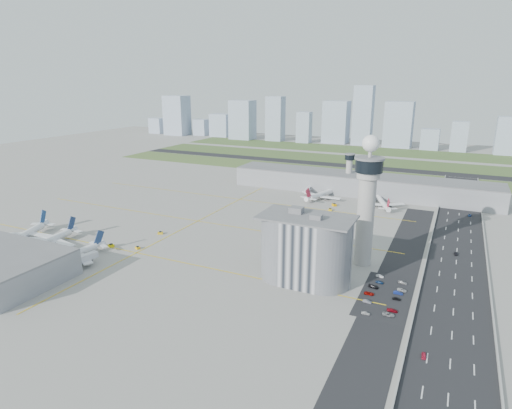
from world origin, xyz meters
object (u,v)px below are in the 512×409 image
at_px(airplane_near_a, 24,230).
at_px(airplane_far_b, 383,200).
at_px(secondary_tower, 349,169).
at_px(car_hw_2, 470,215).
at_px(airplane_near_b, 47,237).
at_px(airplane_far_a, 322,191).
at_px(jet_bridge_far_1, 370,196).
at_px(car_hw_1, 456,254).
at_px(car_lot_0, 366,313).
at_px(admin_building, 306,249).
at_px(car_lot_5, 380,276).
at_px(control_tower, 367,196).
at_px(car_lot_10, 402,290).
at_px(jet_bridge_near_1, 29,255).
at_px(car_lot_8, 397,299).
at_px(car_lot_2, 369,293).
at_px(jet_bridge_far_0, 309,190).
at_px(tug_1, 111,245).
at_px(car_lot_6, 388,314).
at_px(car_lot_9, 398,293).
at_px(car_lot_3, 374,287).
at_px(airplane_near_c, 70,251).
at_px(car_lot_7, 392,310).
at_px(tug_5, 334,205).
at_px(car_lot_11, 403,283).
at_px(car_hw_4, 450,192).
at_px(car_hw_0, 424,356).
at_px(tug_0, 46,250).
at_px(tug_2, 138,248).
at_px(car_lot_4, 380,282).
at_px(car_lot_1, 367,301).

xyz_separation_m(airplane_near_a, airplane_far_b, (174.11, 159.50, -0.95)).
bearing_deg(secondary_tower, car_hw_2, -18.78).
height_order(airplane_near_b, airplane_far_a, airplane_near_b).
xyz_separation_m(jet_bridge_far_1, car_hw_1, (62.39, -91.55, -2.19)).
xyz_separation_m(airplane_near_b, car_lot_0, (173.85, 3.26, -5.31)).
distance_m(admin_building, car_lot_5, 38.60).
height_order(control_tower, car_lot_10, control_tower).
xyz_separation_m(jet_bridge_near_1, car_lot_8, (176.16, 37.47, -2.27)).
bearing_deg(car_lot_2, jet_bridge_far_0, 22.74).
xyz_separation_m(admin_building, tug_1, (-110.50, -7.16, -14.38)).
relative_size(airplane_near_b, car_lot_6, 9.11).
distance_m(secondary_tower, car_lot_9, 180.33).
relative_size(car_lot_10, car_hw_2, 0.89).
relative_size(airplane_far_a, car_lot_8, 11.95).
height_order(jet_bridge_far_0, car_lot_3, jet_bridge_far_0).
bearing_deg(tug_1, car_hw_2, 133.70).
bearing_deg(admin_building, car_lot_9, 5.59).
xyz_separation_m(airplane_near_c, car_hw_1, (177.44, 93.03, -4.89)).
relative_size(jet_bridge_far_0, car_lot_7, 3.31).
xyz_separation_m(tug_5, car_lot_8, (61.89, -127.04, -0.45)).
height_order(car_lot_6, car_lot_11, car_lot_6).
bearing_deg(car_hw_4, car_lot_7, -99.02).
relative_size(jet_bridge_far_1, car_hw_2, 3.09).
bearing_deg(car_lot_8, car_lot_11, -3.08).
bearing_deg(car_lot_11, car_lot_0, 171.25).
xyz_separation_m(control_tower, tug_5, (-40.73, 95.51, -34.01)).
xyz_separation_m(car_lot_2, car_hw_0, (25.06, -36.15, 0.03)).
distance_m(airplane_near_b, car_lot_6, 182.27).
relative_size(control_tower, admin_building, 1.54).
height_order(airplane_near_c, car_hw_2, airplane_near_c).
xyz_separation_m(tug_0, tug_1, (26.73, 20.07, -0.08)).
distance_m(tug_2, car_lot_9, 136.36).
bearing_deg(car_lot_4, airplane_near_b, 109.93).
distance_m(jet_bridge_far_1, car_lot_11, 144.84).
height_order(car_lot_1, car_lot_10, car_lot_1).
height_order(secondary_tower, car_lot_3, secondary_tower).
height_order(tug_0, car_lot_0, tug_0).
bearing_deg(airplane_near_c, car_hw_0, 97.06).
height_order(tug_5, car_hw_2, tug_5).
xyz_separation_m(car_lot_4, car_hw_1, (30.42, 51.25, 0.05)).
relative_size(airplane_near_a, airplane_far_b, 1.18).
height_order(car_lot_0, car_lot_6, car_lot_6).
distance_m(control_tower, airplane_far_b, 112.95).
xyz_separation_m(car_lot_5, car_lot_8, (10.18, -19.23, 0.01)).
xyz_separation_m(car_lot_2, car_hw_1, (32.57, 64.21, 0.07)).
bearing_deg(airplane_near_b, car_lot_3, 94.16).
relative_size(car_lot_7, car_lot_9, 1.06).
bearing_deg(tug_1, tug_5, 150.17).
height_order(tug_2, car_lot_10, tug_2).
distance_m(car_lot_2, car_hw_0, 43.99).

